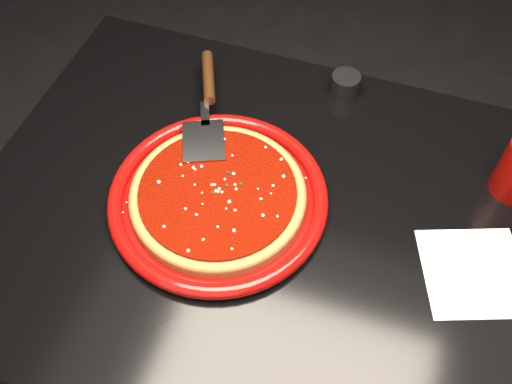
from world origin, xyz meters
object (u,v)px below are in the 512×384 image
Objects in this scene: table at (296,314)px; ramekin at (345,84)px; pizza_server at (207,105)px; plate at (218,198)px.

ramekin is at bearing 93.45° from table.
pizza_server reaches higher than table.
plate is 1.19× the size of pizza_server.
pizza_server is at bearing 116.89° from plate.
plate is 6.65× the size of ramekin.
ramekin is (0.23, 0.17, -0.03)m from pizza_server.
table is 0.52m from ramekin.
plate is 0.20m from pizza_server.
pizza_server is at bearing 146.12° from table.
table is 3.68× the size of pizza_server.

